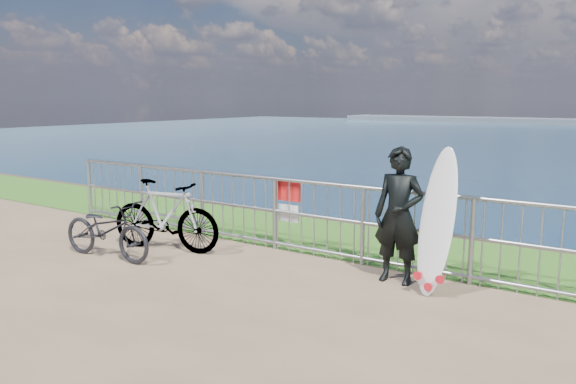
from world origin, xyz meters
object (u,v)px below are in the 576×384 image
Objects in this scene: surfer at (399,216)px; surfboard at (436,227)px; bicycle_near at (107,230)px; bicycle_far at (165,215)px.

surfer is 0.98× the size of surfboard.
surfer is 4.17m from bicycle_near.
surfer is 0.56m from surfboard.
bicycle_near is at bearing 140.66° from bicycle_far.
surfer is 0.95× the size of bicycle_far.
surfboard is at bearing -17.80° from surfer.
bicycle_far is (-4.07, -0.44, -0.27)m from surfboard.
bicycle_far is at bearing -173.89° from surfboard.
bicycle_far is at bearing -172.65° from surfer.
surfer is 3.59m from bicycle_far.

